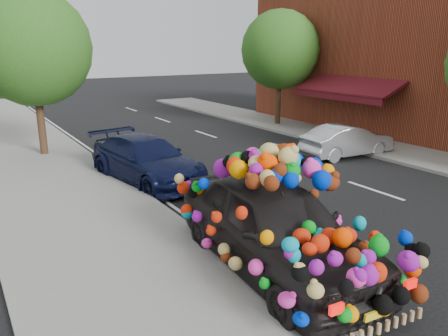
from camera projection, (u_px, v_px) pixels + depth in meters
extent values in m
plane|color=black|center=(279.00, 215.00, 10.96)|extent=(100.00, 100.00, 0.00)
cube|color=gray|center=(112.00, 255.00, 8.74)|extent=(4.00, 60.00, 0.12)
cube|color=gray|center=(197.00, 233.00, 9.74)|extent=(0.15, 60.00, 0.13)
cube|color=gray|center=(391.00, 150.00, 17.59)|extent=(3.00, 40.00, 0.12)
cube|color=#510F16|center=(347.00, 86.00, 19.67)|extent=(1.62, 5.20, 0.75)
cube|color=#510F16|center=(335.00, 96.00, 19.40)|extent=(0.06, 5.20, 0.35)
cylinder|color=#332114|center=(41.00, 121.00, 16.39)|extent=(0.28, 0.28, 2.73)
sphere|color=#1B5015|center=(33.00, 48.00, 15.67)|extent=(4.20, 4.20, 4.20)
cylinder|color=#332114|center=(278.00, 101.00, 22.85)|extent=(0.28, 0.28, 2.64)
sphere|color=#1B5015|center=(280.00, 50.00, 22.15)|extent=(4.00, 4.00, 4.00)
imported|color=black|center=(274.00, 226.00, 8.17)|extent=(2.46, 5.19, 1.72)
cube|color=red|center=(337.00, 309.00, 5.71)|extent=(0.22, 0.08, 0.14)
cube|color=red|center=(410.00, 284.00, 6.31)|extent=(0.22, 0.08, 0.14)
cube|color=yellow|center=(374.00, 315.00, 6.09)|extent=(0.34, 0.07, 0.12)
imported|color=black|center=(147.00, 159.00, 13.59)|extent=(2.67, 4.99, 1.38)
imported|color=#B0B1B7|center=(347.00, 141.00, 16.62)|extent=(3.80, 1.57, 1.22)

